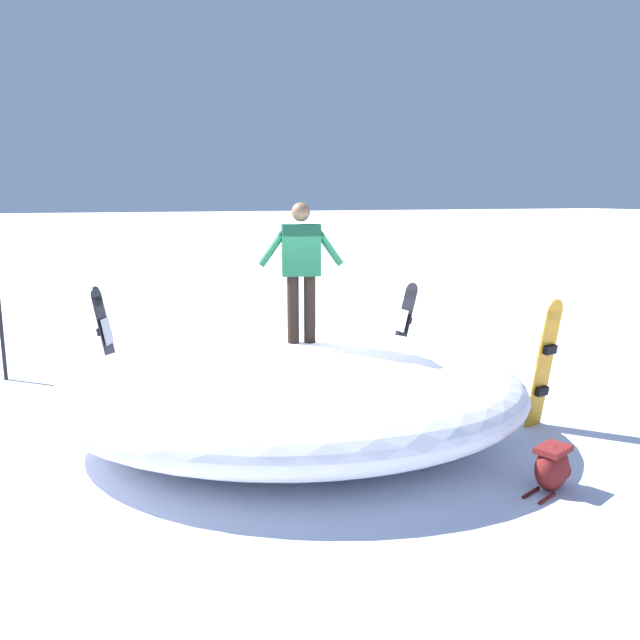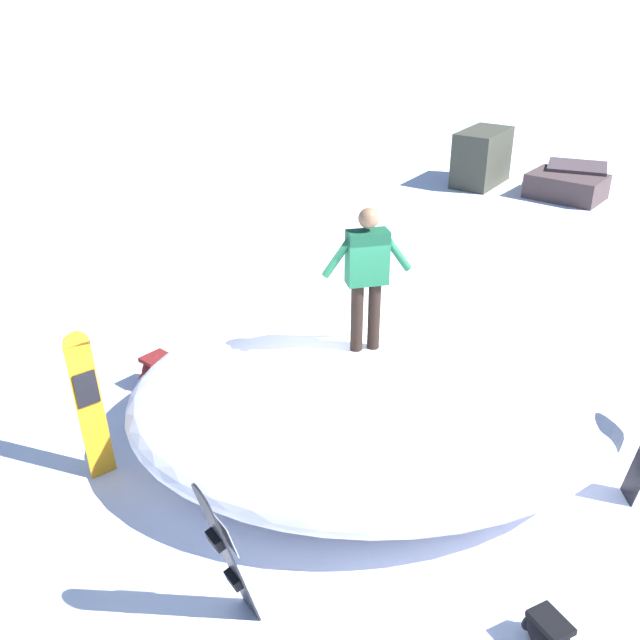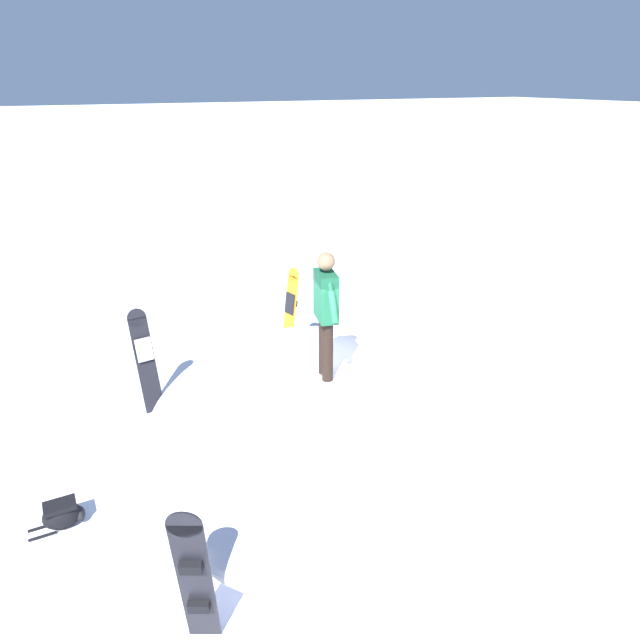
{
  "view_description": "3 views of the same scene",
  "coord_description": "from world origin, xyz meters",
  "px_view_note": "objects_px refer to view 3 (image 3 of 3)",
  "views": [
    {
      "loc": [
        -6.96,
        3.01,
        2.95
      ],
      "look_at": [
        -0.11,
        0.32,
        1.53
      ],
      "focal_mm": 35.85,
      "sensor_mm": 36.0,
      "label": 1
    },
    {
      "loc": [
        6.4,
        -3.31,
        5.23
      ],
      "look_at": [
        -0.3,
        0.11,
        1.48
      ],
      "focal_mm": 40.95,
      "sensor_mm": 36.0,
      "label": 2
    },
    {
      "loc": [
        3.17,
        6.35,
        4.8
      ],
      "look_at": [
        0.12,
        0.31,
        1.96
      ],
      "focal_mm": 32.39,
      "sensor_mm": 36.0,
      "label": 3
    }
  ],
  "objects_px": {
    "snowboard_secondary_upright": "(145,359)",
    "snowboarder_standing": "(326,308)",
    "snowboard_primary_upright": "(290,312)",
    "snowboard_tertiary_upright": "(194,577)",
    "backpack_near": "(63,514)",
    "backpack_far": "(388,352)"
  },
  "relations": [
    {
      "from": "snowboard_secondary_upright",
      "to": "backpack_far",
      "type": "xyz_separation_m",
      "value": [
        -4.14,
        0.51,
        -0.58
      ]
    },
    {
      "from": "snowboard_primary_upright",
      "to": "snowboard_tertiary_upright",
      "type": "distance_m",
      "value": 6.01
    },
    {
      "from": "snowboard_tertiary_upright",
      "to": "backpack_far",
      "type": "bearing_deg",
      "value": -138.92
    },
    {
      "from": "snowboarder_standing",
      "to": "snowboard_primary_upright",
      "type": "relative_size",
      "value": 0.97
    },
    {
      "from": "snowboard_secondary_upright",
      "to": "backpack_near",
      "type": "height_order",
      "value": "snowboard_secondary_upright"
    },
    {
      "from": "snowboarder_standing",
      "to": "snowboard_secondary_upright",
      "type": "xyz_separation_m",
      "value": [
        1.88,
        -2.42,
        -1.36
      ]
    },
    {
      "from": "snowboarder_standing",
      "to": "backpack_near",
      "type": "distance_m",
      "value": 3.89
    },
    {
      "from": "snowboard_primary_upright",
      "to": "snowboard_tertiary_upright",
      "type": "height_order",
      "value": "snowboard_primary_upright"
    },
    {
      "from": "backpack_near",
      "to": "snowboard_tertiary_upright",
      "type": "bearing_deg",
      "value": 113.44
    },
    {
      "from": "backpack_near",
      "to": "backpack_far",
      "type": "height_order",
      "value": "backpack_far"
    },
    {
      "from": "snowboard_secondary_upright",
      "to": "snowboard_tertiary_upright",
      "type": "xyz_separation_m",
      "value": [
        0.48,
        4.54,
        0.06
      ]
    },
    {
      "from": "snowboard_tertiary_upright",
      "to": "backpack_far",
      "type": "distance_m",
      "value": 6.16
    },
    {
      "from": "snowboarder_standing",
      "to": "snowboard_primary_upright",
      "type": "xyz_separation_m",
      "value": [
        -0.82,
        -2.98,
        -1.29
      ]
    },
    {
      "from": "backpack_far",
      "to": "snowboard_tertiary_upright",
      "type": "bearing_deg",
      "value": 41.08
    },
    {
      "from": "snowboard_primary_upright",
      "to": "backpack_far",
      "type": "bearing_deg",
      "value": 143.03
    },
    {
      "from": "snowboard_tertiary_upright",
      "to": "backpack_near",
      "type": "xyz_separation_m",
      "value": [
        0.98,
        -2.26,
        -0.71
      ]
    },
    {
      "from": "snowboarder_standing",
      "to": "snowboard_tertiary_upright",
      "type": "distance_m",
      "value": 3.42
    },
    {
      "from": "snowboarder_standing",
      "to": "backpack_near",
      "type": "relative_size",
      "value": 2.66
    },
    {
      "from": "snowboard_primary_upright",
      "to": "snowboard_tertiary_upright",
      "type": "relative_size",
      "value": 1.0
    },
    {
      "from": "snowboard_primary_upright",
      "to": "snowboard_secondary_upright",
      "type": "xyz_separation_m",
      "value": [
        2.7,
        0.57,
        -0.07
      ]
    },
    {
      "from": "snowboard_primary_upright",
      "to": "backpack_near",
      "type": "height_order",
      "value": "snowboard_primary_upright"
    },
    {
      "from": "snowboard_secondary_upright",
      "to": "snowboarder_standing",
      "type": "bearing_deg",
      "value": 127.84
    }
  ]
}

